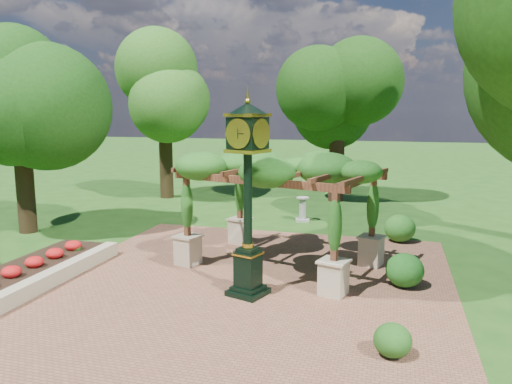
# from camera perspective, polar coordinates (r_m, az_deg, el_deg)

# --- Properties ---
(ground) EXTENTS (120.00, 120.00, 0.00)m
(ground) POSITION_cam_1_polar(r_m,az_deg,el_deg) (11.20, -3.50, -13.24)
(ground) COLOR #1E4714
(ground) RESTS_ON ground
(brick_plaza) EXTENTS (10.00, 12.00, 0.04)m
(brick_plaza) POSITION_cam_1_polar(r_m,az_deg,el_deg) (12.08, -1.94, -11.40)
(brick_plaza) COLOR brown
(brick_plaza) RESTS_ON ground
(border_wall) EXTENTS (0.35, 5.00, 0.40)m
(border_wall) POSITION_cam_1_polar(r_m,az_deg,el_deg) (13.64, -21.61, -8.80)
(border_wall) COLOR #C6B793
(border_wall) RESTS_ON ground
(flower_bed) EXTENTS (1.50, 5.00, 0.36)m
(flower_bed) POSITION_cam_1_polar(r_m,az_deg,el_deg) (14.20, -24.54, -8.38)
(flower_bed) COLOR red
(flower_bed) RESTS_ON ground
(pedestal_clock) EXTENTS (1.13, 1.13, 4.52)m
(pedestal_clock) POSITION_cam_1_polar(r_m,az_deg,el_deg) (11.23, -0.95, 1.18)
(pedestal_clock) COLOR black
(pedestal_clock) RESTS_ON brick_plaza
(pergola) EXTENTS (5.74, 4.45, 3.18)m
(pergola) POSITION_cam_1_polar(r_m,az_deg,el_deg) (13.49, 2.74, 2.20)
(pergola) COLOR beige
(pergola) RESTS_ON brick_plaza
(sundial) EXTENTS (0.62, 0.62, 0.95)m
(sundial) POSITION_cam_1_polar(r_m,az_deg,el_deg) (19.49, 5.34, -2.13)
(sundial) COLOR #97978F
(sundial) RESTS_ON ground
(shrub_front) EXTENTS (0.73, 0.73, 0.60)m
(shrub_front) POSITION_cam_1_polar(r_m,az_deg,el_deg) (9.38, 15.33, -16.01)
(shrub_front) COLOR #1E5016
(shrub_front) RESTS_ON brick_plaza
(shrub_mid) EXTENTS (1.06, 1.06, 0.83)m
(shrub_mid) POSITION_cam_1_polar(r_m,az_deg,el_deg) (12.78, 16.64, -8.56)
(shrub_mid) COLOR #1C5A19
(shrub_mid) RESTS_ON brick_plaza
(shrub_back) EXTENTS (1.08, 1.08, 0.90)m
(shrub_back) POSITION_cam_1_polar(r_m,az_deg,el_deg) (16.94, 16.12, -4.00)
(shrub_back) COLOR #28691E
(shrub_back) RESTS_ON brick_plaza
(tree_west_near) EXTENTS (3.99, 3.99, 7.29)m
(tree_west_near) POSITION_cam_1_polar(r_m,az_deg,el_deg) (19.08, -25.58, 10.62)
(tree_west_near) COLOR #312213
(tree_west_near) RESTS_ON ground
(tree_west_far) EXTENTS (3.72, 3.72, 7.44)m
(tree_west_far) POSITION_cam_1_polar(r_m,az_deg,el_deg) (24.71, -10.46, 11.09)
(tree_west_far) COLOR #302312
(tree_west_far) RESTS_ON ground
(tree_north) EXTENTS (4.06, 4.06, 7.71)m
(tree_north) POSITION_cam_1_polar(r_m,az_deg,el_deg) (23.74, 9.41, 11.64)
(tree_north) COLOR #331E14
(tree_north) RESTS_ON ground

